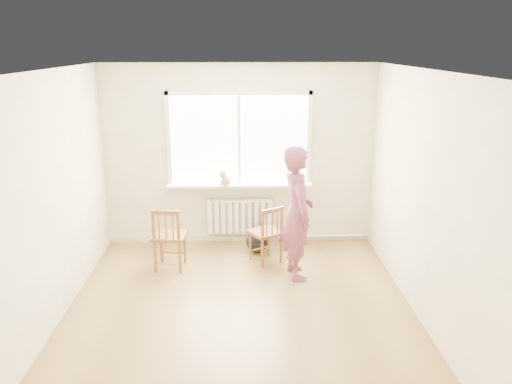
{
  "coord_description": "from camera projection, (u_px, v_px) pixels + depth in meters",
  "views": [
    {
      "loc": [
        0.03,
        -5.01,
        2.96
      ],
      "look_at": [
        0.22,
        1.2,
        1.1
      ],
      "focal_mm": 35.0,
      "sensor_mm": 36.0,
      "label": 1
    }
  ],
  "objects": [
    {
      "name": "cat",
      "position": [
        225.0,
        178.0,
        7.3
      ],
      "size": [
        0.26,
        0.42,
        0.29
      ],
      "rotation": [
        0.0,
        0.0,
        -0.3
      ],
      "color": "beige",
      "rests_on": "windowsill"
    },
    {
      "name": "chair_left",
      "position": [
        169.0,
        238.0,
        6.69
      ],
      "size": [
        0.47,
        0.45,
        0.88
      ],
      "rotation": [
        0.0,
        0.0,
        3.05
      ],
      "color": "brown",
      "rests_on": "floor"
    },
    {
      "name": "back_wall",
      "position": [
        239.0,
        156.0,
        7.41
      ],
      "size": [
        4.0,
        0.01,
        2.7
      ],
      "primitive_type": "cube",
      "color": "#F2E8C2",
      "rests_on": "ground"
    },
    {
      "name": "backpack",
      "position": [
        257.0,
        241.0,
        7.32
      ],
      "size": [
        0.37,
        0.31,
        0.33
      ],
      "primitive_type": "ellipsoid",
      "rotation": [
        0.0,
        0.0,
        0.22
      ],
      "color": "black",
      "rests_on": "floor"
    },
    {
      "name": "windowsill",
      "position": [
        240.0,
        185.0,
        7.43
      ],
      "size": [
        2.15,
        0.22,
        0.04
      ],
      "primitive_type": "cube",
      "color": "white",
      "rests_on": "back_wall"
    },
    {
      "name": "chair_right",
      "position": [
        267.0,
        235.0,
        6.89
      ],
      "size": [
        0.55,
        0.55,
        0.83
      ],
      "rotation": [
        0.0,
        0.0,
        3.68
      ],
      "color": "brown",
      "rests_on": "floor"
    },
    {
      "name": "window",
      "position": [
        239.0,
        135.0,
        7.3
      ],
      "size": [
        2.12,
        0.05,
        1.42
      ],
      "color": "white",
      "rests_on": "back_wall"
    },
    {
      "name": "baseboard",
      "position": [
        240.0,
        238.0,
        7.77
      ],
      "size": [
        4.0,
        0.03,
        0.08
      ],
      "primitive_type": "cube",
      "color": "beige",
      "rests_on": "ground"
    },
    {
      "name": "floor",
      "position": [
        240.0,
        315.0,
        5.64
      ],
      "size": [
        4.5,
        4.5,
        0.0
      ],
      "primitive_type": "plane",
      "color": "olive",
      "rests_on": "ground"
    },
    {
      "name": "ceiling",
      "position": [
        238.0,
        71.0,
        4.87
      ],
      "size": [
        4.5,
        4.5,
        0.0
      ],
      "primitive_type": "plane",
      "rotation": [
        3.14,
        0.0,
        0.0
      ],
      "color": "white",
      "rests_on": "back_wall"
    },
    {
      "name": "person",
      "position": [
        297.0,
        213.0,
        6.39
      ],
      "size": [
        0.52,
        0.7,
        1.74
      ],
      "primitive_type": "imported",
      "rotation": [
        0.0,
        0.0,
        1.74
      ],
      "color": "#C54157",
      "rests_on": "floor"
    },
    {
      "name": "heating_pipe",
      "position": [
        320.0,
        236.0,
        7.76
      ],
      "size": [
        1.4,
        0.04,
        0.04
      ],
      "primitive_type": "cylinder",
      "rotation": [
        0.0,
        1.57,
        0.0
      ],
      "color": "silver",
      "rests_on": "back_wall"
    },
    {
      "name": "radiator",
      "position": [
        240.0,
        216.0,
        7.59
      ],
      "size": [
        1.0,
        0.12,
        0.55
      ],
      "color": "white",
      "rests_on": "back_wall"
    }
  ]
}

